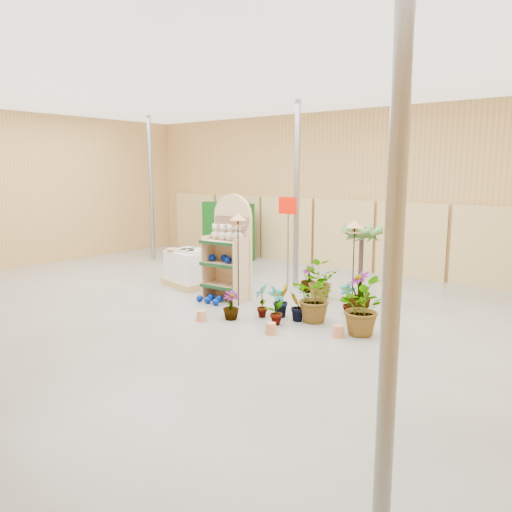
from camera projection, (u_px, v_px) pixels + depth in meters
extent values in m
cube|color=slate|center=(198.00, 316.00, 9.99)|extent=(15.00, 12.00, 0.10)
cube|color=white|center=(193.00, 76.00, 9.21)|extent=(15.00, 12.00, 0.10)
cube|color=#B08346|center=(346.00, 191.00, 14.28)|extent=(15.00, 0.10, 4.50)
cube|color=#B08346|center=(8.00, 191.00, 14.22)|extent=(0.10, 12.00, 4.50)
cylinder|color=gray|center=(393.00, 254.00, 3.54)|extent=(0.14, 0.14, 4.50)
cylinder|color=gray|center=(151.00, 189.00, 15.67)|extent=(0.14, 0.14, 4.50)
cylinder|color=gray|center=(297.00, 194.00, 12.31)|extent=(0.14, 0.14, 4.50)
cube|color=tan|center=(195.00, 221.00, 18.06)|extent=(1.90, 0.06, 2.00)
cube|color=tan|center=(237.00, 225.00, 16.84)|extent=(1.90, 0.06, 2.00)
cube|color=tan|center=(286.00, 229.00, 15.61)|extent=(1.90, 0.06, 2.00)
cube|color=tan|center=(343.00, 234.00, 14.39)|extent=(1.90, 0.06, 2.00)
cube|color=tan|center=(410.00, 240.00, 13.17)|extent=(1.90, 0.06, 2.00)
cube|color=tan|center=(491.00, 248.00, 11.94)|extent=(1.90, 0.06, 2.00)
cube|color=tan|center=(233.00, 257.00, 11.11)|extent=(0.98, 0.17, 1.84)
cylinder|color=tan|center=(233.00, 216.00, 10.95)|extent=(0.98, 0.17, 0.97)
cube|color=tan|center=(225.00, 285.00, 10.99)|extent=(0.97, 0.62, 0.04)
cube|color=#0F3819|center=(217.00, 288.00, 10.78)|extent=(0.93, 0.11, 0.06)
cube|color=tan|center=(225.00, 264.00, 10.91)|extent=(0.97, 0.62, 0.04)
cube|color=#0F3819|center=(216.00, 266.00, 10.70)|extent=(0.93, 0.11, 0.06)
cube|color=tan|center=(224.00, 242.00, 10.83)|extent=(0.97, 0.62, 0.04)
cube|color=#0F3819|center=(216.00, 243.00, 10.62)|extent=(0.93, 0.11, 0.06)
cube|color=tan|center=(209.00, 266.00, 11.21)|extent=(0.09, 0.54, 1.41)
cube|color=tan|center=(241.00, 271.00, 10.64)|extent=(0.09, 0.54, 1.41)
sphere|color=beige|center=(215.00, 235.00, 11.05)|extent=(0.19, 0.19, 0.19)
sphere|color=beige|center=(215.00, 228.00, 11.03)|extent=(0.15, 0.15, 0.15)
sphere|color=beige|center=(223.00, 236.00, 10.92)|extent=(0.21, 0.21, 0.21)
sphere|color=beige|center=(223.00, 228.00, 10.89)|extent=(0.15, 0.15, 0.15)
sphere|color=beige|center=(230.00, 236.00, 10.79)|extent=(0.22, 0.22, 0.22)
sphere|color=beige|center=(230.00, 228.00, 10.76)|extent=(0.15, 0.15, 0.15)
sphere|color=beige|center=(238.00, 237.00, 10.65)|extent=(0.23, 0.23, 0.23)
sphere|color=beige|center=(238.00, 228.00, 10.62)|extent=(0.15, 0.15, 0.15)
sphere|color=navy|center=(212.00, 258.00, 11.09)|extent=(0.16, 0.16, 0.16)
sphere|color=navy|center=(224.00, 258.00, 11.05)|extent=(0.16, 0.16, 0.16)
sphere|color=navy|center=(228.00, 260.00, 10.80)|extent=(0.16, 0.16, 0.16)
sphere|color=navy|center=(240.00, 260.00, 10.76)|extent=(0.16, 0.16, 0.16)
sphere|color=navy|center=(200.00, 298.00, 10.87)|extent=(0.15, 0.15, 0.15)
sphere|color=navy|center=(211.00, 297.00, 10.98)|extent=(0.15, 0.15, 0.15)
sphere|color=navy|center=(208.00, 300.00, 10.72)|extent=(0.15, 0.15, 0.15)
sphere|color=navy|center=(219.00, 299.00, 10.83)|extent=(0.15, 0.15, 0.15)
sphere|color=navy|center=(216.00, 302.00, 10.57)|extent=(0.15, 0.15, 0.15)
cube|color=tan|center=(192.00, 282.00, 12.41)|extent=(1.41, 1.25, 0.15)
cube|color=white|center=(191.00, 265.00, 12.33)|extent=(1.29, 1.13, 0.71)
cylinder|color=#BBB39B|center=(179.00, 250.00, 12.31)|extent=(0.41, 0.41, 0.04)
cylinder|color=#BBB39B|center=(186.00, 251.00, 12.15)|extent=(0.41, 0.41, 0.04)
cylinder|color=#BBB39B|center=(194.00, 252.00, 11.99)|extent=(0.41, 0.41, 0.04)
cylinder|color=#BBB39B|center=(188.00, 248.00, 12.54)|extent=(0.41, 0.41, 0.04)
cylinder|color=#BBB39B|center=(195.00, 249.00, 12.39)|extent=(0.41, 0.41, 0.04)
cube|color=#27272A|center=(228.00, 263.00, 14.07)|extent=(0.50, 0.50, 0.50)
cube|color=#27272A|center=(228.00, 245.00, 13.98)|extent=(0.50, 0.50, 0.50)
cube|color=#0C4812|center=(228.00, 230.00, 16.17)|extent=(2.00, 0.30, 1.80)
cylinder|color=gray|center=(288.00, 243.00, 12.06)|extent=(0.05, 0.05, 2.20)
cube|color=red|center=(287.00, 206.00, 11.87)|extent=(0.50, 0.03, 0.40)
cylinder|color=black|center=(238.00, 266.00, 10.41)|extent=(0.02, 0.02, 1.72)
cylinder|color=#C97D51|center=(238.00, 225.00, 10.26)|extent=(0.30, 0.30, 0.02)
cone|color=#C97D51|center=(238.00, 217.00, 10.23)|extent=(0.34, 0.34, 0.14)
cylinder|color=black|center=(353.00, 271.00, 10.21)|extent=(0.02, 0.02, 1.60)
cylinder|color=#C97D51|center=(354.00, 232.00, 10.07)|extent=(0.30, 0.30, 0.02)
cone|color=#C97D51|center=(355.00, 224.00, 10.04)|extent=(0.34, 0.34, 0.14)
cylinder|color=black|center=(241.00, 242.00, 14.69)|extent=(0.02, 0.02, 1.49)
cylinder|color=#C97D51|center=(241.00, 217.00, 14.57)|extent=(0.30, 0.30, 0.02)
cone|color=#C97D51|center=(241.00, 211.00, 14.54)|extent=(0.34, 0.34, 0.14)
cylinder|color=#3C2F25|center=(361.00, 270.00, 10.73)|extent=(0.10, 0.10, 1.42)
imported|color=#3F6F2B|center=(262.00, 300.00, 9.70)|extent=(0.42, 0.42, 0.67)
imported|color=#3F6F2B|center=(281.00, 300.00, 9.75)|extent=(0.36, 0.41, 0.66)
imported|color=#3F6F2B|center=(316.00, 297.00, 9.37)|extent=(0.91, 0.80, 0.96)
imported|color=#3F6F2B|center=(359.00, 293.00, 9.83)|extent=(0.70, 0.70, 0.89)
imported|color=#3F6F2B|center=(347.00, 298.00, 9.94)|extent=(0.39, 0.33, 0.62)
imported|color=#3F6F2B|center=(318.00, 281.00, 11.02)|extent=(0.81, 0.71, 0.84)
imported|color=#3F6F2B|center=(231.00, 305.00, 9.56)|extent=(0.43, 0.43, 0.55)
imported|color=#3F6F2B|center=(276.00, 306.00, 9.19)|extent=(0.28, 0.40, 0.74)
imported|color=#3F6F2B|center=(297.00, 306.00, 9.42)|extent=(0.35, 0.39, 0.58)
imported|color=#3F6F2B|center=(360.00, 307.00, 8.67)|extent=(1.13, 1.16, 0.98)
imported|color=#3F6F2B|center=(308.00, 279.00, 11.72)|extent=(0.44, 0.44, 0.63)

